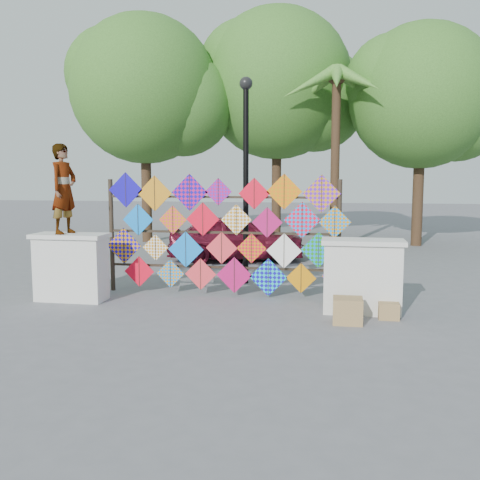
{
  "coord_description": "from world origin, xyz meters",
  "views": [
    {
      "loc": [
        2.2,
        -9.5,
        2.34
      ],
      "look_at": [
        0.42,
        0.6,
        1.13
      ],
      "focal_mm": 40.0,
      "sensor_mm": 36.0,
      "label": 1
    }
  ],
  "objects_px": {
    "kite_rack": "(224,234)",
    "lamppost": "(246,161)",
    "vendor_woman": "(64,189)",
    "sedan": "(236,237)"
  },
  "relations": [
    {
      "from": "kite_rack",
      "to": "lamppost",
      "type": "bearing_deg",
      "value": 80.13
    },
    {
      "from": "vendor_woman",
      "to": "lamppost",
      "type": "height_order",
      "value": "lamppost"
    },
    {
      "from": "vendor_woman",
      "to": "sedan",
      "type": "relative_size",
      "value": 0.44
    },
    {
      "from": "kite_rack",
      "to": "lamppost",
      "type": "height_order",
      "value": "lamppost"
    },
    {
      "from": "lamppost",
      "to": "kite_rack",
      "type": "bearing_deg",
      "value": -99.87
    },
    {
      "from": "vendor_woman",
      "to": "sedan",
      "type": "xyz_separation_m",
      "value": [
        2.29,
        5.37,
        -1.47
      ]
    },
    {
      "from": "kite_rack",
      "to": "vendor_woman",
      "type": "height_order",
      "value": "vendor_woman"
    },
    {
      "from": "sedan",
      "to": "lamppost",
      "type": "bearing_deg",
      "value": 179.7
    },
    {
      "from": "lamppost",
      "to": "vendor_woman",
      "type": "bearing_deg",
      "value": -144.54
    },
    {
      "from": "kite_rack",
      "to": "sedan",
      "type": "height_order",
      "value": "kite_rack"
    }
  ]
}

